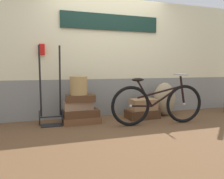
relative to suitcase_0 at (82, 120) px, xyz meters
name	(u,v)px	position (x,y,z in m)	size (l,w,h in m)	color
ground	(121,126)	(0.66, -0.30, -0.09)	(8.85, 5.20, 0.06)	brown
station_building	(108,58)	(0.67, 0.54, 1.16)	(6.85, 0.74, 2.43)	gray
suitcase_0	(82,120)	(0.00, 0.00, 0.00)	(0.66, 0.36, 0.12)	brown
suitcase_1	(81,113)	(0.00, 0.00, 0.13)	(0.63, 0.34, 0.13)	#4C2D19
suitcase_2	(78,105)	(-0.06, 0.03, 0.27)	(0.51, 0.28, 0.15)	#937051
suitcase_3	(80,98)	(-0.02, -0.01, 0.40)	(0.52, 0.28, 0.12)	#4C2D19
suitcase_4	(142,114)	(1.23, 0.02, 0.03)	(0.64, 0.37, 0.17)	#4C2D19
suitcase_5	(143,104)	(1.24, 0.00, 0.22)	(0.50, 0.32, 0.21)	#9E754C
wicker_basket	(79,86)	(-0.04, 0.02, 0.63)	(0.31, 0.31, 0.33)	#A8844C
luggage_trolley	(51,105)	(-0.53, 0.08, 0.28)	(0.42, 0.35, 1.39)	black
burlap_sack	(164,99)	(1.79, 0.12, 0.29)	(0.46, 0.39, 0.70)	#9E8966
bicycle	(158,104)	(1.29, -0.49, 0.31)	(1.72, 0.46, 0.90)	black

